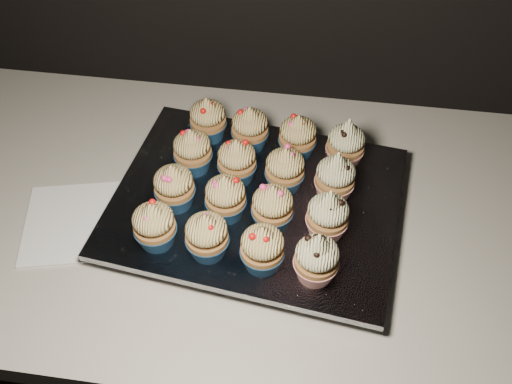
% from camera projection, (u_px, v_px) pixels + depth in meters
% --- Properties ---
extents(cabinet, '(2.40, 0.60, 0.86)m').
position_uv_depth(cabinet, '(168.00, 330.00, 1.30)').
color(cabinet, black).
rests_on(cabinet, ground).
extents(worktop, '(2.44, 0.64, 0.04)m').
position_uv_depth(worktop, '(137.00, 203.00, 0.97)').
color(worktop, beige).
rests_on(worktop, cabinet).
extents(napkin, '(0.20, 0.20, 0.00)m').
position_uv_depth(napkin, '(76.00, 222.00, 0.91)').
color(napkin, white).
rests_on(napkin, worktop).
extents(baking_tray, '(0.44, 0.36, 0.02)m').
position_uv_depth(baking_tray, '(256.00, 208.00, 0.92)').
color(baking_tray, black).
rests_on(baking_tray, worktop).
extents(foil_lining, '(0.48, 0.40, 0.01)m').
position_uv_depth(foil_lining, '(256.00, 201.00, 0.91)').
color(foil_lining, silver).
rests_on(foil_lining, baking_tray).
extents(cupcake_0, '(0.06, 0.06, 0.08)m').
position_uv_depth(cupcake_0, '(154.00, 225.00, 0.82)').
color(cupcake_0, navy).
rests_on(cupcake_0, foil_lining).
extents(cupcake_1, '(0.06, 0.06, 0.08)m').
position_uv_depth(cupcake_1, '(207.00, 236.00, 0.81)').
color(cupcake_1, navy).
rests_on(cupcake_1, foil_lining).
extents(cupcake_2, '(0.06, 0.06, 0.08)m').
position_uv_depth(cupcake_2, '(262.00, 248.00, 0.79)').
color(cupcake_2, navy).
rests_on(cupcake_2, foil_lining).
extents(cupcake_3, '(0.06, 0.06, 0.10)m').
position_uv_depth(cupcake_3, '(317.00, 258.00, 0.78)').
color(cupcake_3, '#A71817').
rests_on(cupcake_3, foil_lining).
extents(cupcake_4, '(0.06, 0.06, 0.08)m').
position_uv_depth(cupcake_4, '(174.00, 187.00, 0.87)').
color(cupcake_4, navy).
rests_on(cupcake_4, foil_lining).
extents(cupcake_5, '(0.06, 0.06, 0.08)m').
position_uv_depth(cupcake_5, '(226.00, 197.00, 0.85)').
color(cupcake_5, navy).
rests_on(cupcake_5, foil_lining).
extents(cupcake_6, '(0.06, 0.06, 0.08)m').
position_uv_depth(cupcake_6, '(272.00, 207.00, 0.84)').
color(cupcake_6, navy).
rests_on(cupcake_6, foil_lining).
extents(cupcake_7, '(0.06, 0.06, 0.10)m').
position_uv_depth(cupcake_7, '(328.00, 215.00, 0.83)').
color(cupcake_7, '#A71817').
rests_on(cupcake_7, foil_lining).
extents(cupcake_8, '(0.06, 0.06, 0.08)m').
position_uv_depth(cupcake_8, '(193.00, 151.00, 0.92)').
color(cupcake_8, navy).
rests_on(cupcake_8, foil_lining).
extents(cupcake_9, '(0.06, 0.06, 0.08)m').
position_uv_depth(cupcake_9, '(237.00, 161.00, 0.90)').
color(cupcake_9, navy).
rests_on(cupcake_9, foil_lining).
extents(cupcake_10, '(0.06, 0.06, 0.08)m').
position_uv_depth(cupcake_10, '(285.00, 170.00, 0.89)').
color(cupcake_10, navy).
rests_on(cupcake_10, foil_lining).
extents(cupcake_11, '(0.06, 0.06, 0.10)m').
position_uv_depth(cupcake_11, '(335.00, 177.00, 0.88)').
color(cupcake_11, '#A71817').
rests_on(cupcake_11, foil_lining).
extents(cupcake_12, '(0.06, 0.06, 0.08)m').
position_uv_depth(cupcake_12, '(208.00, 120.00, 0.97)').
color(cupcake_12, navy).
rests_on(cupcake_12, foil_lining).
extents(cupcake_13, '(0.06, 0.06, 0.08)m').
position_uv_depth(cupcake_13, '(250.00, 129.00, 0.95)').
color(cupcake_13, navy).
rests_on(cupcake_13, foil_lining).
extents(cupcake_14, '(0.06, 0.06, 0.08)m').
position_uv_depth(cupcake_14, '(298.00, 137.00, 0.94)').
color(cupcake_14, navy).
rests_on(cupcake_14, foil_lining).
extents(cupcake_15, '(0.06, 0.06, 0.10)m').
position_uv_depth(cupcake_15, '(346.00, 144.00, 0.93)').
color(cupcake_15, '#A71817').
rests_on(cupcake_15, foil_lining).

